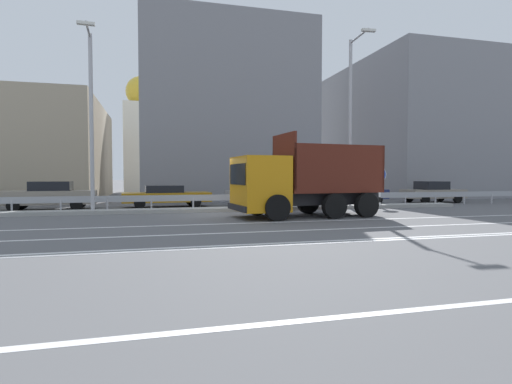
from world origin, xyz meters
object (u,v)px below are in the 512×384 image
(median_road_sign, at_px, (379,186))
(parked_car_5, at_px, (351,193))
(parked_car_6, at_px, (433,192))
(church_tower, at_px, (142,136))
(parked_car_4, at_px, (262,193))
(parked_car_3, at_px, (166,196))
(dump_truck, at_px, (290,186))
(parked_car_2, at_px, (49,196))
(street_lamp_1, at_px, (91,114))
(street_lamp_2, at_px, (351,115))

(median_road_sign, xyz_separation_m, parked_car_5, (0.02, 3.32, -0.56))
(parked_car_6, xyz_separation_m, church_tower, (-19.03, 22.20, 5.35))
(median_road_sign, xyz_separation_m, parked_car_4, (-5.99, 2.94, -0.49))
(parked_car_3, height_order, parked_car_6, parked_car_6)
(dump_truck, xyz_separation_m, parked_car_2, (-10.89, 6.47, -0.56))
(parked_car_4, distance_m, parked_car_6, 11.73)
(median_road_sign, bearing_deg, parked_car_3, 163.65)
(street_lamp_1, bearing_deg, parked_car_3, 44.70)
(dump_truck, xyz_separation_m, parked_car_4, (0.52, 6.51, -0.57))
(dump_truck, relative_size, median_road_sign, 2.91)
(parked_car_5, relative_size, parked_car_6, 1.14)
(parked_car_3, height_order, parked_car_5, parked_car_5)
(street_lamp_1, height_order, parked_car_4, street_lamp_1)
(parked_car_3, distance_m, parked_car_4, 5.50)
(parked_car_4, bearing_deg, parked_car_3, -99.17)
(parked_car_6, bearing_deg, parked_car_4, -91.49)
(parked_car_3, relative_size, parked_car_5, 1.07)
(parked_car_2, bearing_deg, parked_car_4, -92.59)
(dump_truck, distance_m, street_lamp_2, 6.95)
(dump_truck, bearing_deg, street_lamp_2, -58.35)
(median_road_sign, bearing_deg, street_lamp_2, -177.46)
(street_lamp_2, distance_m, parked_car_2, 16.45)
(street_lamp_2, height_order, parked_car_5, street_lamp_2)
(street_lamp_1, relative_size, street_lamp_2, 0.91)
(parked_car_6, relative_size, church_tower, 0.30)
(parked_car_4, bearing_deg, street_lamp_1, -76.28)
(parked_car_4, bearing_deg, street_lamp_2, 49.54)
(median_road_sign, xyz_separation_m, church_tower, (-13.30, 25.07, 4.82))
(dump_truck, relative_size, parked_car_4, 1.59)
(parked_car_2, xyz_separation_m, parked_car_5, (17.42, 0.42, -0.08))
(dump_truck, distance_m, parked_car_4, 6.55)
(street_lamp_2, relative_size, parked_car_3, 1.83)
(parked_car_2, distance_m, parked_car_6, 23.14)
(street_lamp_2, distance_m, parked_car_4, 6.72)
(street_lamp_2, xyz_separation_m, parked_car_3, (-9.67, 3.44, -4.39))
(median_road_sign, relative_size, parked_car_5, 0.49)
(median_road_sign, relative_size, parked_car_4, 0.55)
(dump_truck, distance_m, church_tower, 29.81)
(parked_car_3, height_order, church_tower, church_tower)
(street_lamp_1, relative_size, parked_car_4, 2.00)
(street_lamp_2, relative_size, church_tower, 0.68)
(dump_truck, xyz_separation_m, parked_car_5, (6.53, 6.89, -0.64))
(parked_car_4, relative_size, parked_car_5, 0.89)
(street_lamp_2, bearing_deg, parked_car_4, 144.26)
(parked_car_3, bearing_deg, church_tower, -179.03)
(dump_truck, xyz_separation_m, parked_car_6, (12.25, 6.43, -0.60))
(parked_car_3, bearing_deg, median_road_sign, 69.82)
(parked_car_4, height_order, church_tower, church_tower)
(street_lamp_1, distance_m, church_tower, 25.19)
(street_lamp_1, relative_size, parked_car_6, 2.04)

